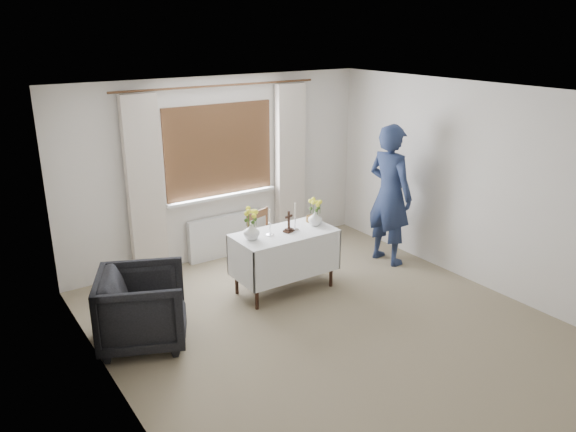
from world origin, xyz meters
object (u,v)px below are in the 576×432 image
object	(u,v)px
armchair	(143,308)
flower_vase_right	(315,218)
flower_vase_left	(252,231)
person	(390,195)
wooden_chair	(268,245)
wooden_cross	(289,222)
altar_table	(284,261)

from	to	relation	value
armchair	flower_vase_right	distance (m)	2.38
flower_vase_left	armchair	bearing A→B (deg)	-170.88
flower_vase_right	person	bearing A→B (deg)	-1.48
wooden_chair	person	size ratio (longest dim) A/B	0.45
wooden_cross	flower_vase_left	bearing A→B (deg)	161.72
person	flower_vase_left	size ratio (longest dim) A/B	9.66
wooden_chair	flower_vase_left	world-z (taller)	flower_vase_left
wooden_chair	wooden_cross	bearing A→B (deg)	-105.87
wooden_cross	flower_vase_right	bearing A→B (deg)	-10.74
altar_table	armchair	world-z (taller)	armchair
armchair	person	distance (m)	3.60
flower_vase_left	person	bearing A→B (deg)	-1.28
altar_table	flower_vase_left	bearing A→B (deg)	177.13
wooden_chair	flower_vase_right	xyz separation A→B (m)	(0.41, -0.46, 0.42)
armchair	flower_vase_right	bearing A→B (deg)	-61.32
altar_table	armchair	size ratio (longest dim) A/B	1.43
armchair	person	world-z (taller)	person
altar_table	wooden_cross	bearing A→B (deg)	-16.72
wooden_cross	altar_table	bearing A→B (deg)	149.41
altar_table	flower_vase_left	size ratio (longest dim) A/B	6.25
wooden_chair	person	world-z (taller)	person
wooden_chair	flower_vase_left	size ratio (longest dim) A/B	4.39
flower_vase_right	wooden_chair	bearing A→B (deg)	131.87
armchair	flower_vase_right	xyz separation A→B (m)	(2.33, 0.21, 0.46)
armchair	wooden_cross	size ratio (longest dim) A/B	3.31
wooden_cross	flower_vase_left	size ratio (longest dim) A/B	1.32
wooden_chair	armchair	distance (m)	2.03
person	flower_vase_left	distance (m)	2.13
wooden_chair	flower_vase_right	distance (m)	0.74
armchair	flower_vase_left	distance (m)	1.52
armchair	wooden_cross	distance (m)	1.99
wooden_chair	flower_vase_left	xyz separation A→B (m)	(-0.49, -0.44, 0.43)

